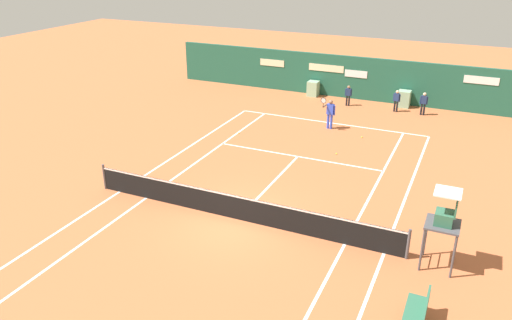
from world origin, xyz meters
TOP-DOWN VIEW (x-y plane):
  - ground_plane at (-0.00, 0.58)m, footprint 80.00×80.00m
  - tennis_net at (0.00, 0.00)m, footprint 12.10×0.10m
  - sponsor_back_wall at (0.02, 16.97)m, footprint 25.00×1.02m
  - umpire_chair at (6.91, -0.02)m, footprint 1.00×1.00m
  - player_bench at (6.73, -3.06)m, footprint 0.54×1.50m
  - player_on_baseline at (0.21, 10.74)m, footprint 0.67×0.67m
  - ball_kid_centre_post at (0.03, 15.25)m, footprint 0.42×0.19m
  - ball_kid_right_post at (4.48, 15.25)m, footprint 0.45×0.19m
  - ball_kid_left_post at (2.94, 15.25)m, footprint 0.43×0.21m
  - tennis_ball_near_service_line at (1.58, 7.42)m, footprint 0.07×0.07m
  - tennis_ball_by_sideline at (2.17, 10.10)m, footprint 0.07×0.07m
  - tennis_ball_mid_court at (-3.90, 8.02)m, footprint 0.07×0.07m

SIDE VIEW (x-z plane):
  - ground_plane at x=0.00m, z-range 0.00..0.01m
  - tennis_ball_near_service_line at x=1.58m, z-range 0.00..0.07m
  - tennis_ball_by_sideline at x=2.17m, z-range 0.00..0.07m
  - tennis_ball_mid_court at x=-3.90m, z-range 0.00..0.07m
  - player_bench at x=6.73m, z-range 0.07..0.95m
  - tennis_net at x=0.00m, z-range -0.02..1.05m
  - ball_kid_centre_post at x=0.03m, z-range 0.10..1.37m
  - ball_kid_left_post at x=2.94m, z-range 0.10..1.41m
  - ball_kid_right_post at x=4.48m, z-range 0.10..1.45m
  - player_on_baseline at x=0.21m, z-range 0.04..1.88m
  - sponsor_back_wall at x=0.02m, z-range -0.05..2.65m
  - umpire_chair at x=6.91m, z-range 0.35..2.93m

